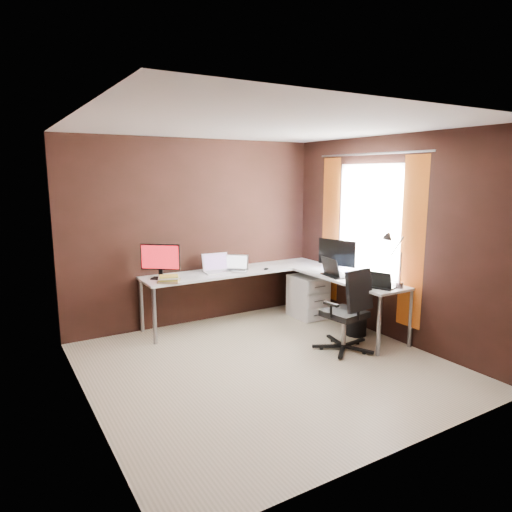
% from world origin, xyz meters
% --- Properties ---
extents(room, '(3.60, 3.60, 2.50)m').
position_xyz_m(room, '(0.34, 0.07, 1.28)').
color(room, beige).
rests_on(room, ground).
extents(desk, '(2.65, 2.25, 0.73)m').
position_xyz_m(desk, '(0.84, 1.04, 0.68)').
color(desk, white).
rests_on(desk, ground).
extents(drawer_pedestal, '(0.42, 0.50, 0.60)m').
position_xyz_m(drawer_pedestal, '(1.43, 1.15, 0.30)').
color(drawer_pedestal, white).
rests_on(drawer_pedestal, ground).
extents(monitor_left, '(0.41, 0.33, 0.44)m').
position_xyz_m(monitor_left, '(-0.61, 1.54, 0.98)').
color(monitor_left, black).
rests_on(monitor_left, desk).
extents(monitor_right, '(0.21, 0.54, 0.46)m').
position_xyz_m(monitor_right, '(1.49, 0.62, 0.99)').
color(monitor_right, black).
rests_on(monitor_right, desk).
extents(laptop_white, '(0.39, 0.29, 0.24)m').
position_xyz_m(laptop_white, '(0.18, 1.54, 0.78)').
color(laptop_white, white).
rests_on(laptop_white, desk).
extents(laptop_silver, '(0.39, 0.38, 0.22)m').
position_xyz_m(laptop_silver, '(0.42, 1.45, 0.78)').
color(laptop_silver, silver).
rests_on(laptop_silver, desk).
extents(laptop_black_big, '(0.31, 0.41, 0.25)m').
position_xyz_m(laptop_black_big, '(1.36, 0.51, 0.78)').
color(laptop_black_big, black).
rests_on(laptop_black_big, desk).
extents(laptop_black_small, '(0.31, 0.36, 0.20)m').
position_xyz_m(laptop_black_small, '(1.41, -0.23, 0.78)').
color(laptop_black_small, black).
rests_on(laptop_black_small, desk).
extents(book_stack, '(0.32, 0.30, 0.08)m').
position_xyz_m(book_stack, '(-0.59, 1.30, 0.77)').
color(book_stack, '#A38557').
rests_on(book_stack, desk).
extents(mouse_left, '(0.09, 0.07, 0.03)m').
position_xyz_m(mouse_left, '(-0.50, 1.30, 0.75)').
color(mouse_left, black).
rests_on(mouse_left, desk).
extents(mouse_corner, '(0.08, 0.05, 0.03)m').
position_xyz_m(mouse_corner, '(0.81, 1.30, 0.75)').
color(mouse_corner, black).
rests_on(mouse_corner, desk).
extents(desk_lamp, '(0.20, 0.23, 0.64)m').
position_xyz_m(desk_lamp, '(1.54, -0.28, 1.13)').
color(desk_lamp, slate).
rests_on(desk_lamp, desk).
extents(office_chair, '(0.55, 0.55, 0.99)m').
position_xyz_m(office_chair, '(1.04, -0.10, 0.29)').
color(office_chair, black).
rests_on(office_chair, ground).
extents(wastebasket, '(0.33, 0.33, 0.30)m').
position_xyz_m(wastebasket, '(1.50, 0.23, 0.15)').
color(wastebasket, black).
rests_on(wastebasket, ground).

